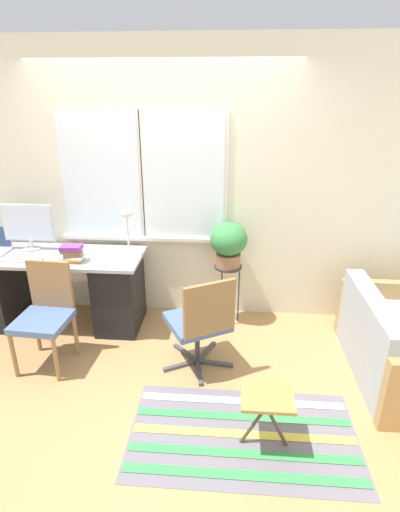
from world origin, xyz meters
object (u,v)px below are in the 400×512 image
at_px(mouse, 50,261).
at_px(plant_stand, 228,272).
at_px(monitor, 28,225).
at_px(desk_chair_wooden, 45,313).
at_px(office_chair_swivel, 201,322).
at_px(keyboard, 21,260).
at_px(desk_lamp, 127,220).
at_px(folding_stool, 267,401).
at_px(potted_plant, 229,242).
at_px(book_stack, 72,253).

bearing_deg(mouse, plant_stand, 11.54).
height_order(monitor, mouse, monitor).
bearing_deg(desk_chair_wooden, mouse, 107.83).
xyz_separation_m(office_chair_swivel, plant_stand, (0.21, 0.79, 0.10)).
bearing_deg(keyboard, mouse, -3.41).
height_order(mouse, desk_chair_wooden, desk_chair_wooden).
bearing_deg(desk_chair_wooden, plant_stand, 30.81).
relative_size(desk_chair_wooden, plant_stand, 1.43).
bearing_deg(keyboard, monitor, 95.69).
relative_size(keyboard, mouse, 6.32).
bearing_deg(plant_stand, monitor, -178.92).
height_order(desk_lamp, folding_stool, desk_lamp).
xyz_separation_m(desk_chair_wooden, potted_plant, (1.54, 0.78, 0.39)).
relative_size(keyboard, desk_lamp, 0.82).
xyz_separation_m(keyboard, mouse, (0.29, -0.02, 0.01)).
distance_m(mouse, desk_lamp, 0.81).
bearing_deg(office_chair_swivel, desk_lamp, -69.91).
bearing_deg(mouse, book_stack, 7.00).
bearing_deg(book_stack, desk_chair_wooden, -102.23).
height_order(keyboard, folding_stool, keyboard).
xyz_separation_m(desk_lamp, desk_chair_wooden, (-0.59, -0.65, -0.64)).
bearing_deg(office_chair_swivel, monitor, -51.53).
relative_size(monitor, folding_stool, 1.21).
bearing_deg(folding_stool, desk_chair_wooden, 156.64).
height_order(desk_chair_wooden, office_chair_swivel, desk_chair_wooden).
distance_m(book_stack, desk_chair_wooden, 0.60).
relative_size(monitor, mouse, 8.37).
relative_size(book_stack, office_chair_swivel, 0.23).
bearing_deg(desk_lamp, folding_stool, -49.45).
distance_m(keyboard, potted_plant, 1.96).
xyz_separation_m(mouse, desk_chair_wooden, (0.11, -0.44, -0.29)).
relative_size(mouse, book_stack, 0.30).
relative_size(keyboard, folding_stool, 0.91).
bearing_deg(desk_chair_wooden, folding_stool, -19.43).
bearing_deg(folding_stool, desk_lamp, 130.55).
xyz_separation_m(monitor, potted_plant, (1.96, 0.04, -0.14)).
xyz_separation_m(mouse, office_chair_swivel, (1.44, -0.45, -0.31)).
height_order(book_stack, folding_stool, book_stack).
distance_m(office_chair_swivel, potted_plant, 0.92).
relative_size(desk_lamp, plant_stand, 0.75).
relative_size(desk_lamp, potted_plant, 1.07).
bearing_deg(potted_plant, desk_lamp, -172.10).
distance_m(monitor, folding_stool, 2.79).
relative_size(book_stack, plant_stand, 0.32).
bearing_deg(potted_plant, monitor, -178.92).
height_order(keyboard, plant_stand, keyboard).
distance_m(book_stack, folding_stool, 2.18).
bearing_deg(potted_plant, mouse, -168.46).
distance_m(potted_plant, folding_stool, 1.67).
bearing_deg(office_chair_swivel, book_stack, -49.55).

